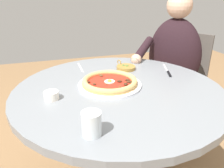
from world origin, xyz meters
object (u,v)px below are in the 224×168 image
(dining_table, at_px, (118,112))
(fork_utensil, at_px, (80,67))
(water_glass, at_px, (92,125))
(cafe_chair_diner, at_px, (178,76))
(pizza_on_plate, at_px, (110,82))
(olive_pan, at_px, (126,67))
(steak_knife, at_px, (168,72))
(diner_person, at_px, (170,82))
(ramekin_capers, at_px, (51,95))

(dining_table, height_order, fork_utensil, fork_utensil)
(water_glass, bearing_deg, dining_table, -31.44)
(cafe_chair_diner, bearing_deg, pizza_on_plate, 123.52)
(olive_pan, bearing_deg, cafe_chair_diner, -64.32)
(steak_knife, relative_size, cafe_chair_diner, 0.24)
(diner_person, bearing_deg, pizza_on_plate, 122.99)
(water_glass, height_order, ramekin_capers, water_glass)
(ramekin_capers, bearing_deg, water_glass, -158.87)
(ramekin_capers, xyz_separation_m, cafe_chair_diner, (0.54, -1.00, -0.23))
(water_glass, distance_m, fork_utensil, 0.69)
(ramekin_capers, bearing_deg, fork_utensil, -26.45)
(fork_utensil, height_order, diner_person, diner_person)
(dining_table, relative_size, diner_person, 0.88)
(fork_utensil, bearing_deg, ramekin_capers, 153.55)
(steak_knife, bearing_deg, dining_table, 109.03)
(dining_table, bearing_deg, water_glass, 148.56)
(pizza_on_plate, height_order, fork_utensil, pizza_on_plate)
(fork_utensil, bearing_deg, dining_table, -159.08)
(water_glass, height_order, olive_pan, water_glass)
(pizza_on_plate, distance_m, fork_utensil, 0.33)
(steak_knife, bearing_deg, pizza_on_plate, 102.54)
(water_glass, distance_m, olive_pan, 0.67)
(diner_person, height_order, cafe_chair_diner, diner_person)
(olive_pan, xyz_separation_m, fork_utensil, (0.10, 0.26, -0.01))
(ramekin_capers, distance_m, olive_pan, 0.53)
(dining_table, relative_size, fork_utensil, 5.78)
(fork_utensil, bearing_deg, cafe_chair_diner, -78.63)
(ramekin_capers, relative_size, diner_person, 0.06)
(steak_knife, distance_m, cafe_chair_diner, 0.56)
(fork_utensil, bearing_deg, olive_pan, -111.96)
(olive_pan, distance_m, cafe_chair_diner, 0.65)
(pizza_on_plate, xyz_separation_m, cafe_chair_diner, (0.47, -0.72, -0.23))
(diner_person, bearing_deg, dining_table, 126.89)
(pizza_on_plate, relative_size, water_glass, 3.77)
(dining_table, bearing_deg, olive_pan, -27.44)
(water_glass, relative_size, ramekin_capers, 1.30)
(water_glass, distance_m, diner_person, 1.11)
(water_glass, height_order, fork_utensil, water_glass)
(dining_table, height_order, water_glass, water_glass)
(steak_knife, bearing_deg, fork_utensil, 64.22)
(dining_table, distance_m, diner_person, 0.71)
(dining_table, bearing_deg, fork_utensil, 20.92)
(steak_knife, xyz_separation_m, cafe_chair_diner, (0.39, -0.34, -0.21))
(olive_pan, distance_m, fork_utensil, 0.28)
(diner_person, bearing_deg, steak_knife, 143.91)
(pizza_on_plate, xyz_separation_m, olive_pan, (0.21, -0.16, -0.01))
(steak_knife, xyz_separation_m, ramekin_capers, (-0.15, 0.66, 0.02))
(diner_person, bearing_deg, cafe_chair_diner, -53.92)
(water_glass, xyz_separation_m, ramekin_capers, (0.30, 0.12, -0.02))
(fork_utensil, relative_size, diner_person, 0.15)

